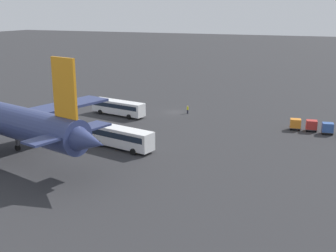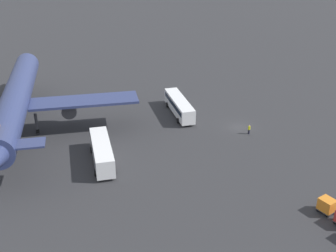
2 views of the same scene
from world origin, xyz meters
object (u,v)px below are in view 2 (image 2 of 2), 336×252
shuttle_bus_far (102,151)px  worker_person (249,129)px  shuttle_bus_near (179,105)px  cargo_cart_orange (327,205)px  airplane (16,100)px

shuttle_bus_far → worker_person: size_ratio=6.84×
shuttle_bus_near → cargo_cart_orange: (-35.70, -3.14, -0.69)m
worker_person → cargo_cart_orange: cargo_cart_orange is taller
airplane → shuttle_bus_near: airplane is taller
airplane → worker_person: (-18.32, -36.24, -5.14)m
shuttle_bus_far → shuttle_bus_near: bearing=-47.9°
shuttle_bus_near → cargo_cart_orange: bearing=-164.7°
airplane → cargo_cart_orange: size_ratio=21.63×
airplane → shuttle_bus_far: (-16.68, -9.96, -4.00)m
shuttle_bus_near → shuttle_bus_far: (-11.26, 19.00, 0.13)m
shuttle_bus_near → worker_person: shuttle_bus_near is taller
worker_person → cargo_cart_orange: size_ratio=0.78×
cargo_cart_orange → shuttle_bus_far: bearing=42.2°
shuttle_bus_near → shuttle_bus_far: size_ratio=1.07×
shuttle_bus_far → worker_person: (-1.64, -26.27, -1.14)m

